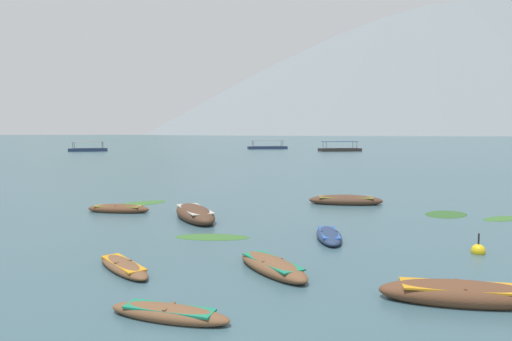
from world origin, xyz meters
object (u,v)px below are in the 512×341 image
Objects in this scene: rowboat_4 at (123,266)px; rowboat_6 at (346,200)px; rowboat_7 at (329,236)px; ferry_1 at (340,149)px; rowboat_1 at (118,209)px; rowboat_5 at (169,313)px; rowboat_0 at (195,214)px; mooring_buoy at (478,251)px; ferry_0 at (88,149)px; ferry_2 at (267,147)px; rowboat_8 at (272,266)px; rowboat_9 at (461,294)px.

rowboat_4 is 16.15m from rowboat_6.
rowboat_7 is (7.46, 3.52, 0.02)m from rowboat_4.
rowboat_7 is 0.31× the size of ferry_1.
rowboat_1 is 1.18× the size of rowboat_5.
mooring_buoy reaches higher than rowboat_0.
ferry_0 is 100.28m from mooring_buoy.
ferry_2 reaches higher than rowboat_0.
rowboat_1 is at bearing -172.49° from rowboat_6.
ferry_0 is (-33.48, 92.94, 0.28)m from rowboat_8.
ferry_2 is at bearing 86.89° from rowboat_9.
rowboat_9 is (1.76, -6.83, 0.07)m from rowboat_7.
ferry_0 is (-30.51, 84.32, 0.19)m from rowboat_0.
rowboat_1 is 0.86× the size of rowboat_9.
ferry_0 reaches higher than rowboat_1.
rowboat_4 is 0.67× the size of rowboat_6.
ferry_2 is (5.86, 107.83, 0.23)m from rowboat_9.
rowboat_6 is (13.20, 1.74, 0.05)m from rowboat_1.
ferry_1 is (33.30, 77.89, 0.27)m from rowboat_1.
rowboat_6 is at bearing -104.79° from ferry_1.
rowboat_4 is at bearing -131.07° from rowboat_6.
rowboat_5 is at bearing -72.49° from rowboat_1.
rowboat_1 is 0.41× the size of ferry_0.
ferry_1 reaches higher than rowboat_4.
rowboat_7 is 0.91× the size of rowboat_8.
rowboat_1 is 0.79× the size of rowboat_6.
rowboat_8 is (7.27, -10.90, -0.01)m from rowboat_1.
rowboat_0 reaches higher than rowboat_6.
rowboat_4 is 0.34× the size of ferry_0.
rowboat_5 is at bearing -89.14° from rowboat_0.
rowboat_9 is 94.12m from ferry_1.
rowboat_7 is at bearing -94.31° from ferry_2.
rowboat_0 is 97.28m from ferry_2.
rowboat_6 is at bearing 84.89° from rowboat_9.
ferry_1 is at bearing 74.67° from rowboat_7.
rowboat_0 is 1.14× the size of rowboat_9.
rowboat_7 is 4.86m from rowboat_8.
rowboat_7 is 5.45m from mooring_buoy.
rowboat_7 is at bearing 55.18° from rowboat_8.
rowboat_5 is 7.34m from rowboat_9.
rowboat_1 is at bearing -113.15° from ferry_1.
mooring_buoy is at bearing -81.38° from rowboat_6.
rowboat_9 is at bearing 3.69° from rowboat_5.
rowboat_0 reaches higher than rowboat_5.
rowboat_4 is at bearing -175.33° from mooring_buoy.
rowboat_0 is 85.25m from ferry_1.
rowboat_6 is (10.61, 12.17, 0.10)m from rowboat_4.
ferry_1 reaches higher than rowboat_8.
rowboat_0 is at bearing 141.10° from rowboat_7.
rowboat_6 reaches higher than rowboat_8.
ferry_2 is 103.55m from mooring_buoy.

